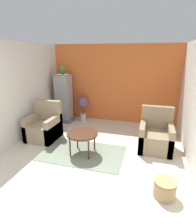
{
  "coord_description": "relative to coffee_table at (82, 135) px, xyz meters",
  "views": [
    {
      "loc": [
        1.16,
        -2.19,
        2.21
      ],
      "look_at": [
        0.0,
        1.86,
        0.86
      ],
      "focal_mm": 30.0,
      "sensor_mm": 36.0,
      "label": 1
    }
  ],
  "objects": [
    {
      "name": "birdcage",
      "position": [
        -1.35,
        1.9,
        0.29
      ],
      "size": [
        0.58,
        0.58,
        1.55
      ],
      "color": "slate",
      "rests_on": "ground_plane"
    },
    {
      "name": "wall_right",
      "position": [
        2.26,
        0.49,
        0.78
      ],
      "size": [
        0.06,
        3.73,
        2.47
      ],
      "color": "silver",
      "rests_on": "ground_plane"
    },
    {
      "name": "area_rug",
      "position": [
        0.0,
        0.0,
        -0.45
      ],
      "size": [
        1.84,
        1.16,
        0.01
      ],
      "color": "gray",
      "rests_on": "ground_plane"
    },
    {
      "name": "ground_plane",
      "position": [
        0.22,
        -1.37,
        -0.46
      ],
      "size": [
        20.0,
        20.0,
        0.0
      ],
      "primitive_type": "plane",
      "color": "beige",
      "rests_on": "ground"
    },
    {
      "name": "potted_plant",
      "position": [
        -0.76,
        2.08,
        0.09
      ],
      "size": [
        0.39,
        0.35,
        0.82
      ],
      "color": "beige",
      "rests_on": "ground_plane"
    },
    {
      "name": "parrot",
      "position": [
        -1.35,
        1.91,
        1.2
      ],
      "size": [
        0.11,
        0.2,
        0.24
      ],
      "color": "#1E842D",
      "rests_on": "birdcage"
    },
    {
      "name": "wall_left",
      "position": [
        -1.82,
        0.49,
        0.78
      ],
      "size": [
        0.06,
        3.73,
        2.47
      ],
      "color": "silver",
      "rests_on": "ground_plane"
    },
    {
      "name": "coffee_table",
      "position": [
        0.0,
        0.0,
        0.0
      ],
      "size": [
        0.69,
        0.69,
        0.51
      ],
      "color": "#472819",
      "rests_on": "ground_plane"
    },
    {
      "name": "wall_back_accent",
      "position": [
        0.22,
        2.39,
        0.78
      ],
      "size": [
        4.15,
        0.06,
        2.47
      ],
      "color": "orange",
      "rests_on": "ground_plane"
    },
    {
      "name": "armchair_left",
      "position": [
        -1.27,
        0.48,
        -0.15
      ],
      "size": [
        0.75,
        0.79,
        0.98
      ],
      "color": "#9E896B",
      "rests_on": "ground_plane"
    },
    {
      "name": "wicker_basket",
      "position": [
        1.72,
        -0.91,
        -0.3
      ],
      "size": [
        0.36,
        0.36,
        0.29
      ],
      "color": "tan",
      "rests_on": "ground_plane"
    },
    {
      "name": "armchair_right",
      "position": [
        1.58,
        0.7,
        -0.15
      ],
      "size": [
        0.75,
        0.79,
        0.98
      ],
      "color": "#8E7A5B",
      "rests_on": "ground_plane"
    }
  ]
}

